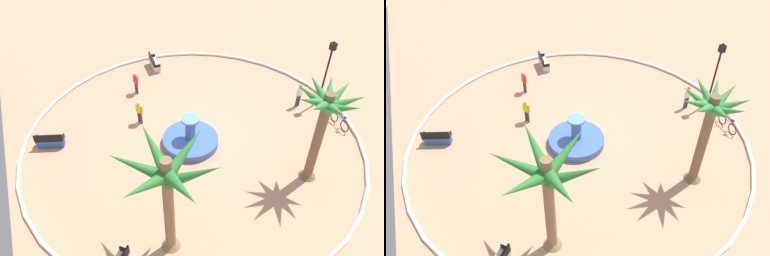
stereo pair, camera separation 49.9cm
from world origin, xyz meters
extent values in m
plane|color=tan|center=(0.00, 0.00, 0.00)|extent=(80.00, 80.00, 0.00)
torus|color=silver|center=(0.00, 0.00, 0.10)|extent=(19.61, 19.61, 0.20)
cylinder|color=#38569E|center=(-0.23, 0.24, 0.23)|extent=(3.20, 3.20, 0.45)
cylinder|color=#19567F|center=(-0.23, 0.24, 0.19)|extent=(2.82, 2.82, 0.34)
cylinder|color=#38569E|center=(-0.23, 0.24, 1.11)|extent=(0.58, 0.58, 1.31)
cylinder|color=#3D5FAD|center=(-0.23, 0.24, 1.82)|extent=(1.03, 1.03, 0.12)
cylinder|color=brown|center=(-6.04, 3.61, 2.75)|extent=(0.46, 0.46, 5.49)
cone|color=brown|center=(-6.04, 3.61, 0.25)|extent=(0.87, 0.87, 0.50)
cone|color=#28702D|center=(-4.93, 3.71, 5.15)|extent=(2.44, 0.77, 1.22)
cone|color=#28702D|center=(-5.50, 4.54, 5.04)|extent=(1.67, 2.33, 1.43)
cone|color=#28702D|center=(-6.57, 4.57, 5.08)|extent=(1.65, 2.35, 1.36)
cone|color=#28702D|center=(-7.15, 3.50, 5.13)|extent=(2.44, 0.81, 1.25)
cone|color=#28702D|center=(-6.58, 2.77, 4.90)|extent=(1.71, 2.23, 1.68)
cone|color=#28702D|center=(-5.51, 2.68, 5.04)|extent=(1.66, 2.34, 1.42)
cylinder|color=brown|center=(-4.96, -4.49, 2.69)|extent=(0.48, 0.48, 5.38)
cone|color=brown|center=(-4.96, -4.49, 0.25)|extent=(0.91, 0.91, 0.50)
cone|color=#337F38|center=(-4.18, -4.53, 5.09)|extent=(1.77, 0.65, 1.11)
cone|color=#337F38|center=(-4.39, -4.02, 4.99)|extent=(1.69, 1.53, 1.27)
cone|color=#337F38|center=(-4.84, -3.72, 5.09)|extent=(0.82, 1.81, 1.10)
cone|color=#337F38|center=(-5.26, -3.77, 5.09)|extent=(1.20, 1.83, 1.10)
cone|color=#337F38|center=(-5.68, -4.27, 5.04)|extent=(1.83, 1.04, 1.20)
cone|color=#337F38|center=(-5.62, -4.74, 4.96)|extent=(1.80, 1.14, 1.33)
cone|color=#337F38|center=(-5.34, -5.11, 5.00)|extent=(1.38, 1.77, 1.26)
cone|color=#337F38|center=(-4.74, -5.20, 5.02)|extent=(1.03, 1.82, 1.22)
cone|color=#337F38|center=(-4.39, -4.96, 5.02)|extent=(1.69, 1.55, 1.24)
cube|color=beige|center=(8.26, -0.50, 0.45)|extent=(1.63, 0.60, 0.12)
cube|color=black|center=(8.27, -0.29, 0.75)|extent=(1.60, 0.18, 0.50)
cube|color=#B6ADA0|center=(8.26, -0.50, 0.20)|extent=(1.50, 0.55, 0.39)
cube|color=black|center=(9.01, -0.54, 0.59)|extent=(0.11, 0.45, 0.24)
cube|color=black|center=(7.51, -0.45, 0.59)|extent=(0.11, 0.45, 0.24)
cube|color=#335BA8|center=(2.70, 7.66, 0.45)|extent=(1.00, 1.68, 0.12)
cube|color=black|center=(2.50, 7.73, 0.75)|extent=(0.61, 1.54, 0.50)
cube|color=#2B4E8F|center=(2.70, 7.66, 0.20)|extent=(0.92, 1.54, 0.39)
cube|color=black|center=(2.95, 8.37, 0.59)|extent=(0.45, 0.23, 0.24)
cube|color=black|center=(2.45, 6.95, 0.59)|extent=(0.45, 0.23, 0.24)
cube|color=black|center=(-5.82, 5.66, 0.59)|extent=(0.37, 0.38, 0.24)
cylinder|color=black|center=(0.11, -9.00, 1.95)|extent=(0.12, 0.12, 3.91)
cylinder|color=black|center=(0.11, -9.00, 0.15)|extent=(0.28, 0.28, 0.30)
cube|color=black|center=(0.11, -9.00, 4.13)|extent=(0.32, 0.32, 0.44)
sphere|color=#F2EDCC|center=(0.11, -9.00, 4.13)|extent=(0.22, 0.22, 0.22)
cone|color=black|center=(0.11, -9.00, 4.41)|extent=(0.20, 0.20, 0.18)
torus|color=black|center=(-1.78, -8.70, 0.36)|extent=(0.72, 0.09, 0.72)
torus|color=black|center=(-2.78, -8.65, 0.36)|extent=(0.72, 0.09, 0.72)
cylinder|color=#1E66B2|center=(-2.28, -8.67, 0.59)|extent=(0.95, 0.09, 0.05)
cylinder|color=#1E66B2|center=(-2.63, -8.66, 0.74)|extent=(0.04, 0.04, 0.30)
cube|color=black|center=(-2.63, -8.66, 0.91)|extent=(0.20, 0.11, 0.06)
cylinder|color=#1E66B2|center=(-1.83, -8.69, 0.73)|extent=(0.05, 0.44, 0.03)
cylinder|color=#33333D|center=(0.37, -7.59, 0.43)|extent=(0.14, 0.14, 0.86)
cylinder|color=#33333D|center=(0.35, -7.41, 0.43)|extent=(0.14, 0.14, 0.86)
cube|color=white|center=(0.36, -7.50, 1.14)|extent=(0.23, 0.35, 0.56)
sphere|color=#9E7051|center=(0.36, -7.50, 1.54)|extent=(0.22, 0.22, 0.22)
cylinder|color=white|center=(0.38, -7.72, 1.14)|extent=(0.09, 0.09, 0.53)
cylinder|color=white|center=(0.34, -7.28, 1.14)|extent=(0.09, 0.09, 0.53)
cylinder|color=#33333D|center=(2.77, 2.40, 0.41)|extent=(0.14, 0.14, 0.82)
cylinder|color=#33333D|center=(2.62, 2.29, 0.41)|extent=(0.14, 0.14, 0.82)
cube|color=yellow|center=(2.70, 2.35, 1.10)|extent=(0.39, 0.36, 0.56)
sphere|color=beige|center=(2.70, 2.35, 1.50)|extent=(0.22, 0.22, 0.22)
cylinder|color=yellow|center=(2.88, 2.47, 1.10)|extent=(0.09, 0.09, 0.53)
cylinder|color=yellow|center=(2.52, 2.22, 1.10)|extent=(0.09, 0.09, 0.53)
cylinder|color=#33333D|center=(5.86, 1.67, 0.42)|extent=(0.14, 0.14, 0.84)
cylinder|color=#33333D|center=(5.69, 1.63, 0.42)|extent=(0.14, 0.14, 0.84)
cube|color=red|center=(5.77, 1.65, 1.12)|extent=(0.38, 0.27, 0.56)
sphere|color=beige|center=(5.77, 1.65, 1.52)|extent=(0.22, 0.22, 0.22)
cylinder|color=red|center=(5.99, 1.70, 1.12)|extent=(0.09, 0.09, 0.53)
cylinder|color=red|center=(5.56, 1.60, 1.12)|extent=(0.09, 0.09, 0.53)
camera|label=1|loc=(-15.24, 6.48, 15.39)|focal=36.10mm
camera|label=2|loc=(-15.42, 6.02, 15.39)|focal=36.10mm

